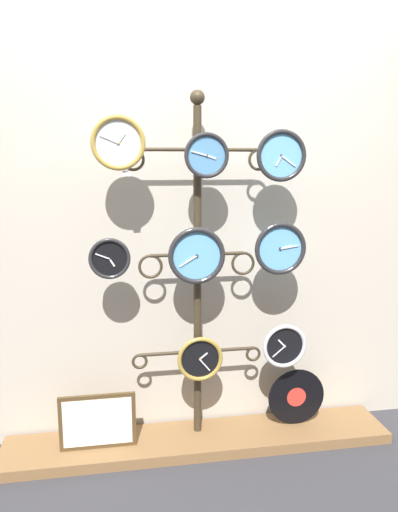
{
  "coord_description": "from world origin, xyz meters",
  "views": [
    {
      "loc": [
        -0.45,
        -2.24,
        1.6
      ],
      "look_at": [
        0.0,
        0.36,
        1.11
      ],
      "focal_mm": 35.0,
      "sensor_mm": 36.0,
      "label": 1
    }
  ],
  "objects": [
    {
      "name": "display_stand",
      "position": [
        0.0,
        0.41,
        0.7
      ],
      "size": [
        0.79,
        0.42,
        1.97
      ],
      "color": "#382D1E",
      "rests_on": "ground_plane"
    },
    {
      "name": "clock_top_right",
      "position": [
        0.43,
        0.31,
        1.64
      ],
      "size": [
        0.27,
        0.04,
        0.27
      ],
      "color": "#60A8DB"
    },
    {
      "name": "clock_top_center",
      "position": [
        0.03,
        0.31,
        1.64
      ],
      "size": [
        0.23,
        0.04,
        0.23
      ],
      "color": "#4C84B2"
    },
    {
      "name": "clock_bottom_right",
      "position": [
        0.48,
        0.3,
        0.59
      ],
      "size": [
        0.25,
        0.04,
        0.25
      ],
      "color": "black"
    },
    {
      "name": "vinyl_record",
      "position": [
        0.59,
        0.38,
        0.23
      ],
      "size": [
        0.34,
        0.01,
        0.34
      ],
      "color": "black",
      "rests_on": "low_shelf"
    },
    {
      "name": "picture_frame",
      "position": [
        -0.57,
        0.32,
        0.22
      ],
      "size": [
        0.41,
        0.02,
        0.31
      ],
      "color": "#4C381E",
      "rests_on": "low_shelf"
    },
    {
      "name": "clock_bottom_center",
      "position": [
        -0.0,
        0.33,
        0.53
      ],
      "size": [
        0.26,
        0.04,
        0.26
      ],
      "color": "black"
    },
    {
      "name": "ground_plane",
      "position": [
        0.0,
        0.0,
        0.0
      ],
      "size": [
        12.0,
        12.0,
        0.0
      ],
      "primitive_type": "plane",
      "color": "#333338"
    },
    {
      "name": "low_shelf",
      "position": [
        0.0,
        0.35,
        0.03
      ],
      "size": [
        2.2,
        0.36,
        0.06
      ],
      "color": "brown",
      "rests_on": "ground_plane"
    },
    {
      "name": "shop_wall",
      "position": [
        0.0,
        0.57,
        1.4
      ],
      "size": [
        4.4,
        0.04,
        2.8
      ],
      "color": "#BCB2A3",
      "rests_on": "ground_plane"
    },
    {
      "name": "clock_middle_left",
      "position": [
        -0.47,
        0.31,
        1.12
      ],
      "size": [
        0.21,
        0.04,
        0.21
      ],
      "color": "black"
    },
    {
      "name": "price_tag_upper",
      "position": [
        -0.38,
        0.3,
        1.55
      ],
      "size": [
        0.04,
        0.0,
        0.03
      ],
      "color": "white"
    },
    {
      "name": "clock_middle_center",
      "position": [
        -0.02,
        0.32,
        1.12
      ],
      "size": [
        0.31,
        0.04,
        0.31
      ],
      "color": "#60A8DB"
    },
    {
      "name": "clock_top_left",
      "position": [
        -0.41,
        0.3,
        1.7
      ],
      "size": [
        0.27,
        0.04,
        0.27
      ],
      "color": "silver"
    },
    {
      "name": "clock_middle_right",
      "position": [
        0.44,
        0.33,
        1.14
      ],
      "size": [
        0.29,
        0.04,
        0.29
      ],
      "color": "#60A8DB"
    }
  ]
}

